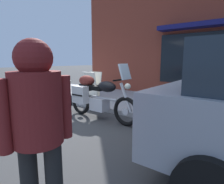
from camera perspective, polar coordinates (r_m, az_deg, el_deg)
ground_plane at (r=4.28m, az=-7.25°, el=-10.76°), size 80.00×80.00×0.00m
touring_motorcycle at (r=4.75m, az=-4.81°, el=-0.99°), size 2.21×0.64×1.42m
parked_bicycle at (r=6.23m, az=-16.35°, el=-1.06°), size 1.70×0.48×0.93m
pedestrian_walking at (r=1.56m, az=-21.76°, el=-7.76°), size 0.46×0.55×1.64m
sandwich_board_sign at (r=6.73m, az=-5.93°, el=2.04°), size 0.55×0.42×0.96m
second_bicycle_by_cafe at (r=7.86m, az=-25.17°, el=0.48°), size 1.64×0.48×0.92m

